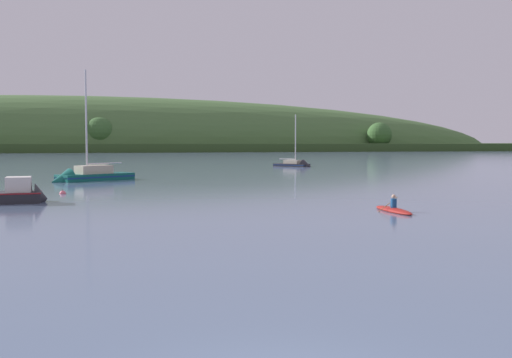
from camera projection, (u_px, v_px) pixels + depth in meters
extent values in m
cube|color=#314A21|center=(124.00, 148.00, 229.35)|extent=(467.16, 59.30, 3.03)
ellipsoid|color=#476B38|center=(73.00, 151.00, 242.02)|extent=(374.21, 71.76, 43.91)
sphere|color=#38602D|center=(99.00, 133.00, 218.53)|extent=(11.24, 11.24, 11.24)
sphere|color=#38602D|center=(379.00, 135.00, 245.01)|extent=(10.06, 10.06, 10.06)
cube|color=#232328|center=(292.00, 166.00, 90.87)|extent=(5.12, 5.32, 0.78)
cone|color=#232328|center=(307.00, 167.00, 89.47)|extent=(2.43, 2.38, 2.10)
cube|color=navy|center=(292.00, 165.00, 90.85)|extent=(5.14, 5.33, 0.09)
cube|color=#BCB299|center=(292.00, 162.00, 90.76)|extent=(2.68, 2.73, 0.52)
cylinder|color=silver|center=(296.00, 139.00, 90.27)|extent=(0.15, 0.15, 7.32)
cylinder|color=silver|center=(287.00, 159.00, 91.19)|extent=(1.93, 2.10, 0.12)
cube|color=#0F564C|center=(96.00, 180.00, 58.05)|extent=(7.50, 5.93, 1.19)
cone|color=#0F564C|center=(61.00, 182.00, 55.39)|extent=(2.80, 2.97, 2.36)
cube|color=navy|center=(96.00, 177.00, 58.03)|extent=(7.52, 5.95, 0.13)
cube|color=#BCB299|center=(94.00, 170.00, 57.86)|extent=(3.67, 3.15, 0.79)
cylinder|color=silver|center=(86.00, 122.00, 57.05)|extent=(0.17, 0.17, 9.80)
cylinder|color=silver|center=(105.00, 163.00, 58.69)|extent=(3.33, 2.13, 0.14)
cube|color=#232328|center=(1.00, 200.00, 36.51)|extent=(4.73, 2.37, 0.92)
cone|color=#232328|center=(41.00, 199.00, 37.21)|extent=(0.81, 1.98, 1.94)
cube|color=maroon|center=(1.00, 193.00, 36.48)|extent=(4.73, 2.42, 0.08)
cube|color=silver|center=(19.00, 184.00, 36.76)|extent=(1.51, 1.62, 0.92)
cube|color=#192833|center=(30.00, 182.00, 36.96)|extent=(0.11, 1.38, 0.51)
ellipsoid|color=maroon|center=(394.00, 210.00, 32.06)|extent=(0.87, 3.91, 0.30)
cylinder|color=navy|center=(394.00, 204.00, 32.04)|extent=(0.33, 0.33, 0.55)
sphere|color=tan|center=(394.00, 197.00, 32.01)|extent=(0.22, 0.22, 0.22)
cylinder|color=olive|center=(387.00, 205.00, 32.05)|extent=(1.25, 0.07, 0.89)
sphere|color=#E06675|center=(63.00, 194.00, 43.04)|extent=(0.46, 0.46, 0.46)
cylinder|color=black|center=(63.00, 190.00, 43.02)|extent=(0.04, 0.04, 0.08)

